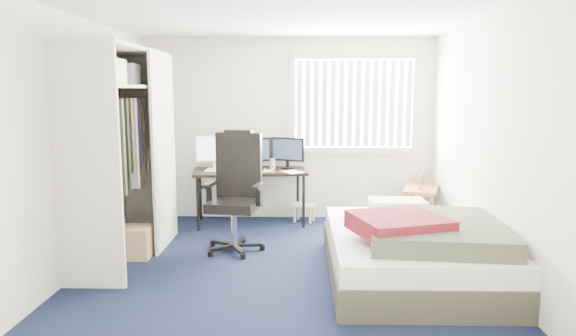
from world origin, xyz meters
The scene contains 10 objects.
ground centered at (0.00, 0.00, 0.00)m, with size 4.20×4.20×0.00m, color black.
room_shell centered at (0.00, 0.00, 1.51)m, with size 4.20×4.20×4.20m.
window_assembly centered at (0.90, 2.04, 1.60)m, with size 1.72×0.09×1.32m.
closet centered at (-1.67, 0.27, 1.35)m, with size 0.64×1.84×2.22m.
desk centered at (-0.50, 1.76, 0.76)m, with size 1.57×0.89×1.19m.
office_chair centered at (-0.55, 0.61, 0.51)m, with size 0.72×0.72×1.34m.
footstool centered at (0.23, 1.85, 0.19)m, with size 0.35×0.31×0.24m.
nightstand centered at (1.75, 1.55, 0.48)m, with size 0.63×0.88×0.73m.
bed centered at (1.26, -0.28, 0.29)m, with size 1.59×2.10×0.69m.
pine_box centered at (-1.65, 0.28, 0.17)m, with size 0.44×0.33×0.33m, color tan.
Camera 1 is at (0.19, -5.01, 1.78)m, focal length 32.00 mm.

